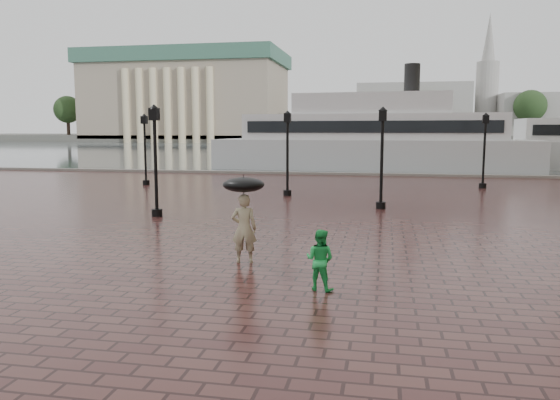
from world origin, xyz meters
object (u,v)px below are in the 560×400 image
street_lamps (294,153)px  ferry_near (372,139)px  child_pedestrian (320,260)px  adult_pedestrian (244,228)px

street_lamps → ferry_near: size_ratio=0.76×
street_lamps → child_pedestrian: size_ratio=15.71×
street_lamps → adult_pedestrian: street_lamps is taller
ferry_near → street_lamps: bearing=-94.9°
child_pedestrian → ferry_near: size_ratio=0.05×
adult_pedestrian → ferry_near: 35.42m
adult_pedestrian → street_lamps: bearing=-95.3°
ferry_near → adult_pedestrian: bearing=-89.1°
child_pedestrian → ferry_near: bearing=-73.2°
child_pedestrian → ferry_near: ferry_near is taller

